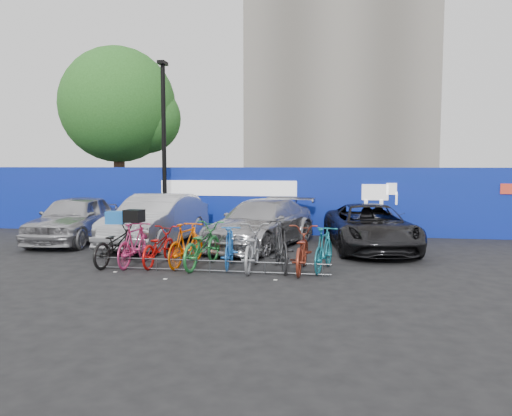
% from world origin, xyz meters
% --- Properties ---
extents(ground, '(100.00, 100.00, 0.00)m').
position_xyz_m(ground, '(0.00, 0.00, 0.00)').
color(ground, black).
rests_on(ground, ground).
extents(hoarding, '(22.00, 0.18, 2.40)m').
position_xyz_m(hoarding, '(0.01, 6.00, 1.20)').
color(hoarding, navy).
rests_on(hoarding, ground).
extents(tree, '(5.40, 5.20, 7.80)m').
position_xyz_m(tree, '(-6.77, 10.06, 5.07)').
color(tree, '#382314').
rests_on(tree, ground).
extents(lamppost, '(0.25, 0.50, 6.11)m').
position_xyz_m(lamppost, '(-3.20, 5.40, 3.27)').
color(lamppost, black).
rests_on(lamppost, ground).
extents(bike_rack, '(5.60, 0.03, 0.30)m').
position_xyz_m(bike_rack, '(-0.00, -0.60, 0.16)').
color(bike_rack, '#595B60').
rests_on(bike_rack, ground).
extents(car_0, '(2.13, 4.59, 1.52)m').
position_xyz_m(car_0, '(-5.46, 3.17, 0.76)').
color(car_0, '#A8A8AD').
rests_on(car_0, ground).
extents(car_1, '(2.08, 4.94, 1.59)m').
position_xyz_m(car_1, '(-2.57, 2.90, 0.79)').
color(car_1, '#AFB0B4').
rests_on(car_1, ground).
extents(car_2, '(3.42, 5.32, 1.43)m').
position_xyz_m(car_2, '(0.63, 3.20, 0.72)').
color(car_2, '#A6A5AA').
rests_on(car_2, ground).
extents(car_3, '(2.90, 5.08, 1.33)m').
position_xyz_m(car_3, '(3.87, 3.18, 0.67)').
color(car_3, black).
rests_on(car_3, ground).
extents(bike_0, '(0.92, 2.04, 1.03)m').
position_xyz_m(bike_0, '(-2.55, -0.07, 0.52)').
color(bike_0, black).
rests_on(bike_0, ground).
extents(bike_1, '(0.61, 1.83, 1.09)m').
position_xyz_m(bike_1, '(-2.03, -0.13, 0.54)').
color(bike_1, '#C42F6A').
rests_on(bike_1, ground).
extents(bike_2, '(0.76, 1.84, 0.94)m').
position_xyz_m(bike_2, '(-1.47, 0.02, 0.47)').
color(bike_2, '#B80C09').
rests_on(bike_2, ground).
extents(bike_3, '(0.84, 1.88, 1.09)m').
position_xyz_m(bike_3, '(-0.75, 0.01, 0.55)').
color(bike_3, '#E65704').
rests_on(bike_3, ground).
extents(bike_4, '(1.02, 2.14, 1.08)m').
position_xyz_m(bike_4, '(-0.34, -0.02, 0.54)').
color(bike_4, '#227632').
rests_on(bike_4, ground).
extents(bike_5, '(0.65, 1.73, 1.01)m').
position_xyz_m(bike_5, '(0.33, 0.03, 0.51)').
color(bike_5, blue).
rests_on(bike_5, ground).
extents(bike_6, '(0.75, 2.03, 1.06)m').
position_xyz_m(bike_6, '(0.90, -0.08, 0.53)').
color(bike_6, '#96979C').
rests_on(bike_6, ground).
extents(bike_7, '(1.04, 2.08, 1.20)m').
position_xyz_m(bike_7, '(1.60, -0.00, 0.60)').
color(bike_7, '#232426').
rests_on(bike_7, ground).
extents(bike_8, '(0.74, 2.00, 1.04)m').
position_xyz_m(bike_8, '(2.09, -0.13, 0.52)').
color(bike_8, maroon).
rests_on(bike_8, ground).
extents(bike_9, '(0.83, 1.80, 1.04)m').
position_xyz_m(bike_9, '(2.61, 0.01, 0.52)').
color(bike_9, '#166879').
rests_on(bike_9, ground).
extents(cargo_crate, '(0.48, 0.40, 0.31)m').
position_xyz_m(cargo_crate, '(-2.55, -0.07, 1.19)').
color(cargo_crate, '#195DB2').
rests_on(cargo_crate, bike_0).
extents(cargo_topcase, '(0.47, 0.43, 0.31)m').
position_xyz_m(cargo_topcase, '(-2.03, -0.13, 1.24)').
color(cargo_topcase, black).
rests_on(cargo_topcase, bike_1).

